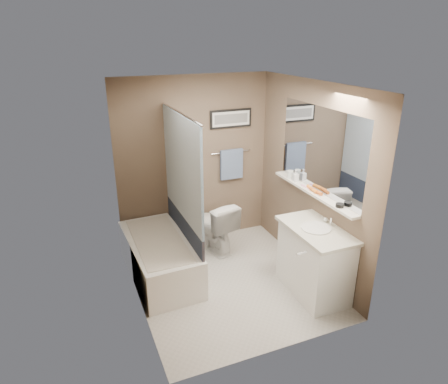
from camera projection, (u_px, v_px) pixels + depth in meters
name	position (u px, v px, depth m)	size (l,w,h in m)	color
ground	(229.00, 281.00, 4.99)	(2.50, 2.50, 0.00)	beige
ceiling	(230.00, 86.00, 4.11)	(2.20, 2.50, 0.04)	white
wall_back	(195.00, 163.00, 5.61)	(2.20, 0.04, 2.40)	brown
wall_front	(284.00, 240.00, 3.49)	(2.20, 0.04, 2.40)	brown
wall_left	(134.00, 207.00, 4.17)	(0.04, 2.50, 2.40)	brown
wall_right	(309.00, 180.00, 4.93)	(0.04, 2.50, 2.40)	brown
tile_surround	(126.00, 207.00, 4.66)	(0.02, 1.55, 2.00)	#C6B396
curtain_rod	(180.00, 113.00, 4.52)	(0.02, 0.02, 1.55)	silver
curtain_upper	(182.00, 167.00, 4.76)	(0.03, 1.45, 1.28)	silver
curtain_lower	(184.00, 229.00, 5.06)	(0.03, 1.45, 0.36)	#242F44
mirror	(320.00, 150.00, 4.65)	(0.02, 1.60, 1.00)	silver
shelf	(312.00, 192.00, 4.82)	(0.12, 1.60, 0.03)	silver
towel_bar	(231.00, 152.00, 5.75)	(0.02, 0.02, 0.60)	silver
towel	(232.00, 164.00, 5.80)	(0.34, 0.05, 0.44)	#8CA5CC
art_frame	(231.00, 119.00, 5.59)	(0.62, 0.03, 0.26)	black
art_mat	(231.00, 119.00, 5.58)	(0.56, 0.00, 0.20)	white
art_image	(231.00, 119.00, 5.57)	(0.50, 0.00, 0.13)	#595959
door	(334.00, 249.00, 3.75)	(0.80, 0.02, 2.00)	silver
door_handle	(301.00, 253.00, 3.68)	(0.02, 0.02, 0.10)	silver
bathtub	(160.00, 258.00, 5.03)	(0.70, 1.50, 0.50)	white
tub_rim	(158.00, 241.00, 4.94)	(0.56, 1.36, 0.02)	beige
toilet	(214.00, 226.00, 5.61)	(0.42, 0.73, 0.74)	white
vanity	(314.00, 262.00, 4.66)	(0.50, 0.90, 0.80)	white
countertop	(317.00, 230.00, 4.51)	(0.54, 0.96, 0.04)	beige
sink_basin	(316.00, 228.00, 4.49)	(0.34, 0.34, 0.01)	silver
faucet_spout	(331.00, 222.00, 4.55)	(0.02, 0.02, 0.10)	white
faucet_knob	(326.00, 220.00, 4.64)	(0.05, 0.05, 0.05)	white
candle_bowl_near	(340.00, 205.00, 4.37)	(0.09, 0.09, 0.04)	black
hair_brush_front	(316.00, 191.00, 4.76)	(0.04, 0.04, 0.22)	#BF551B
hair_brush_back	(312.00, 189.00, 4.82)	(0.04, 0.04, 0.22)	orange
pink_comb	(306.00, 187.00, 4.95)	(0.03, 0.16, 0.01)	pink
glass_jar	(290.00, 174.00, 5.25)	(0.08, 0.08, 0.10)	silver
soap_bottle	(296.00, 176.00, 5.13)	(0.07, 0.07, 0.15)	#999999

